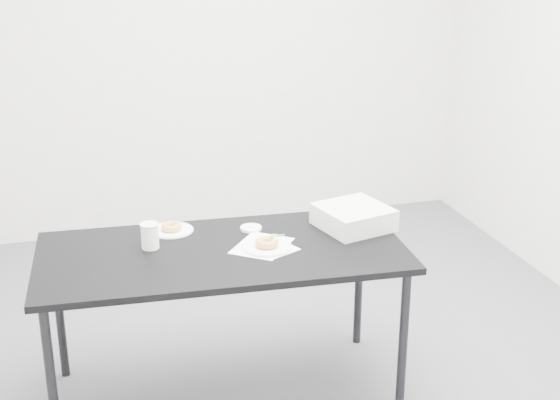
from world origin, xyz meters
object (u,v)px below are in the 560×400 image
object	(u,v)px
pen	(271,237)
plate_far	(171,230)
plate_near	(267,247)
bakery_box	(354,217)
donut_near	(267,243)
donut_far	(171,227)
table	(222,261)
coffee_cup	(150,236)
scorecard	(262,246)

from	to	relation	value
pen	plate_far	xyz separation A→B (m)	(-0.43, 0.21, -0.00)
plate_near	bakery_box	size ratio (longest dim) A/B	0.73
donut_near	donut_far	bearing A→B (deg)	140.45
bakery_box	plate_near	bearing A→B (deg)	-178.43
donut_near	table	bearing A→B (deg)	169.55
donut_far	coffee_cup	world-z (taller)	coffee_cup
plate_near	donut_far	xyz separation A→B (m)	(-0.38, 0.31, 0.02)
plate_far	scorecard	bearing A→B (deg)	-38.08
pen	donut_far	world-z (taller)	donut_far
donut_near	coffee_cup	distance (m)	0.52
donut_near	bakery_box	world-z (taller)	bakery_box
scorecard	plate_near	world-z (taller)	plate_near
coffee_cup	scorecard	bearing A→B (deg)	-12.98
pen	coffee_cup	world-z (taller)	coffee_cup
scorecard	bakery_box	xyz separation A→B (m)	(0.47, 0.10, 0.05)
coffee_cup	table	bearing A→B (deg)	-18.84
table	scorecard	size ratio (longest dim) A/B	6.15
plate_far	bakery_box	bearing A→B (deg)	-12.34
bakery_box	table	bearing A→B (deg)	173.89
coffee_cup	donut_far	bearing A→B (deg)	55.93
plate_far	bakery_box	xyz separation A→B (m)	(0.84, -0.18, 0.05)
table	donut_far	distance (m)	0.34
donut_near	pen	bearing A→B (deg)	64.82
plate_near	bakery_box	distance (m)	0.48
pen	table	bearing A→B (deg)	-169.61
plate_near	bakery_box	xyz separation A→B (m)	(0.46, 0.13, 0.04)
plate_near	coffee_cup	distance (m)	0.52
table	donut_near	world-z (taller)	donut_near
pen	donut_near	size ratio (longest dim) A/B	1.20
table	plate_far	bearing A→B (deg)	126.90
plate_near	scorecard	bearing A→B (deg)	118.76
table	coffee_cup	xyz separation A→B (m)	(-0.30, 0.10, 0.11)
pen	plate_far	distance (m)	0.48
donut_far	bakery_box	world-z (taller)	bakery_box
pen	coffee_cup	xyz separation A→B (m)	(-0.55, 0.03, 0.05)
pen	scorecard	bearing A→B (deg)	-135.43
pen	bakery_box	bearing A→B (deg)	-1.65
coffee_cup	pen	bearing A→B (deg)	-3.63
table	plate_near	size ratio (longest dim) A/B	7.46
donut_near	plate_far	world-z (taller)	donut_near
scorecard	donut_far	distance (m)	0.46
pen	coffee_cup	distance (m)	0.55
donut_near	plate_far	xyz separation A→B (m)	(-0.38, 0.31, -0.02)
plate_near	bakery_box	bearing A→B (deg)	15.90
pen	plate_near	xyz separation A→B (m)	(-0.05, -0.10, -0.00)
plate_far	coffee_cup	bearing A→B (deg)	-124.07
plate_near	donut_far	distance (m)	0.49
plate_far	bakery_box	world-z (taller)	bakery_box
bakery_box	coffee_cup	bearing A→B (deg)	165.14
donut_near	scorecard	bearing A→B (deg)	118.76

